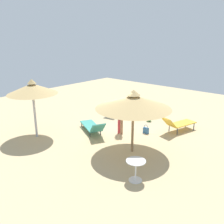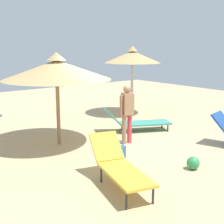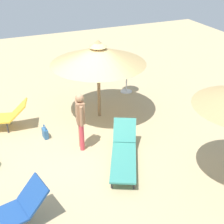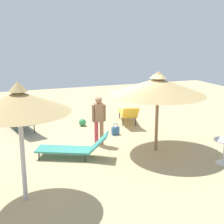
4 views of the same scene
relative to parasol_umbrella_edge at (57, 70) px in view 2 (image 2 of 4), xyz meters
name	(u,v)px [view 2 (image 2 of 4)]	position (x,y,z in m)	size (l,w,h in m)	color
ground	(113,145)	(-0.95, -1.22, -2.17)	(24.00, 24.00, 0.10)	tan
parasol_umbrella_edge	(57,70)	(0.00, 0.00, 0.00)	(3.00, 3.00, 2.60)	olive
parasol_umbrella_front	(132,57)	(1.74, -4.33, 0.18)	(2.24, 2.24, 2.76)	#B2B2B7
lounge_chair_near_right	(119,165)	(-3.21, 0.42, -1.67)	(2.06, 1.13, 0.90)	gold
lounge_chair_back	(136,121)	(-0.33, -2.66, -1.79)	(1.54, 2.26, 0.80)	teal
person_standing_far_right	(127,110)	(-1.14, -1.57, -1.15)	(0.26, 0.47, 1.70)	#D83F4C
handbag	(121,152)	(-1.98, -0.64, -1.95)	(0.15, 0.29, 0.46)	#336699
beach_ball	(193,163)	(-3.57, -1.48, -1.97)	(0.30, 0.30, 0.30)	#338C4C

